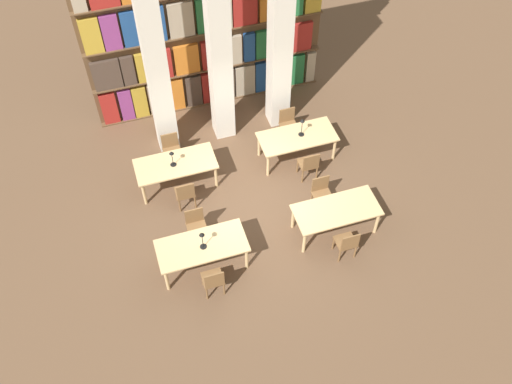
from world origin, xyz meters
TOP-DOWN VIEW (x-y plane):
  - ground_plane at (0.00, 0.00)m, footprint 40.00×40.00m
  - bookshelf_bank at (0.00, 3.82)m, footprint 5.96×0.35m
  - pillar_left at (-1.45, 2.59)m, footprint 0.49×0.49m
  - pillar_center at (0.00, 2.59)m, footprint 0.49×0.49m
  - pillar_right at (1.45, 2.59)m, footprint 0.49×0.49m
  - reading_table_0 at (-1.50, -1.17)m, footprint 1.85×0.85m
  - chair_0 at (-1.46, -1.88)m, footprint 0.42×0.40m
  - chair_1 at (-1.46, -0.46)m, footprint 0.42×0.40m
  - desk_lamp_0 at (-1.48, -1.21)m, footprint 0.14×0.14m
  - reading_table_1 at (1.48, -1.16)m, footprint 1.85×0.85m
  - chair_2 at (1.44, -1.87)m, footprint 0.42×0.40m
  - chair_3 at (1.44, -0.45)m, footprint 0.42×0.40m
  - reading_table_2 at (-1.52, 1.20)m, footprint 1.85×0.85m
  - chair_4 at (-1.48, 0.49)m, footprint 0.42×0.40m
  - chair_5 at (-1.48, 1.91)m, footprint 0.42×0.40m
  - desk_lamp_1 at (-1.57, 1.17)m, footprint 0.14×0.14m
  - reading_table_3 at (1.45, 1.17)m, footprint 1.85×0.85m
  - chair_6 at (1.48, 0.46)m, footprint 0.42×0.40m
  - chair_7 at (1.48, 1.88)m, footprint 0.42×0.40m
  - desk_lamp_2 at (1.55, 1.18)m, footprint 0.14×0.14m

SIDE VIEW (x-z plane):
  - ground_plane at x=0.00m, z-range 0.00..0.00m
  - chair_0 at x=-1.46m, z-range 0.03..0.91m
  - chair_1 at x=-1.46m, z-range 0.03..0.91m
  - chair_2 at x=1.44m, z-range 0.03..0.91m
  - chair_3 at x=1.44m, z-range 0.03..0.91m
  - chair_4 at x=-1.48m, z-range 0.03..0.91m
  - chair_5 at x=-1.48m, z-range 0.03..0.91m
  - chair_6 at x=1.48m, z-range 0.03..0.91m
  - chair_7 at x=1.48m, z-range 0.03..0.91m
  - reading_table_0 at x=-1.50m, z-range 0.28..1.01m
  - reading_table_1 at x=1.48m, z-range 0.28..1.01m
  - reading_table_2 at x=-1.52m, z-range 0.28..1.01m
  - reading_table_3 at x=1.45m, z-range 0.28..1.01m
  - desk_lamp_1 at x=-1.57m, z-range 0.80..1.25m
  - desk_lamp_0 at x=-1.48m, z-range 0.81..1.30m
  - desk_lamp_2 at x=1.55m, z-range 0.82..1.32m
  - bookshelf_bank at x=0.00m, z-range -0.13..5.37m
  - pillar_left at x=-1.45m, z-range 0.00..6.00m
  - pillar_center at x=0.00m, z-range 0.00..6.00m
  - pillar_right at x=1.45m, z-range 0.00..6.00m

